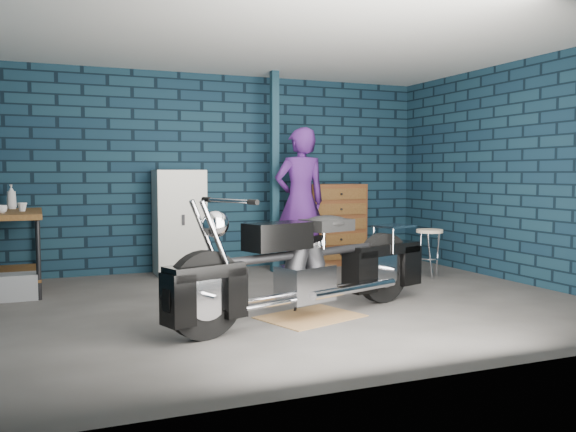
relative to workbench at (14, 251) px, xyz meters
name	(u,v)px	position (x,y,z in m)	size (l,w,h in m)	color
ground	(293,302)	(2.68, -1.75, -0.46)	(6.00, 6.00, 0.00)	#504D4B
room_walls	(273,121)	(2.68, -1.20, 1.45)	(6.02, 5.01, 2.71)	#102535
support_post	(275,172)	(3.23, 0.20, 0.90)	(0.10, 0.10, 2.70)	#122E3B
workbench	(14,251)	(0.00, 0.00, 0.00)	(0.60, 1.40, 0.91)	brown
drip_mat	(310,317)	(2.58, -2.41, -0.45)	(0.88, 0.66, 0.01)	olive
motorcycle	(310,257)	(2.58, -2.41, 0.11)	(2.57, 0.70, 1.13)	black
person	(300,201)	(3.48, -0.10, 0.51)	(0.71, 0.46, 1.94)	#461B67
storage_bin	(16,287)	(0.02, -0.50, -0.32)	(0.44, 0.31, 0.27)	gray
locker	(180,222)	(1.99, 0.48, 0.23)	(0.64, 0.46, 1.38)	beige
tool_chest	(333,224)	(4.26, 0.48, 0.13)	(0.88, 0.49, 1.18)	brown
shop_stool	(429,253)	(4.89, -1.00, -0.15)	(0.34, 0.34, 0.62)	beige
cup_a	(2,209)	(-0.10, -0.32, 0.50)	(0.11, 0.11, 0.09)	beige
cup_b	(22,207)	(0.10, -0.09, 0.50)	(0.10, 0.10, 0.10)	beige
bottle	(11,197)	(-0.03, 0.47, 0.60)	(0.11, 0.11, 0.29)	gray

